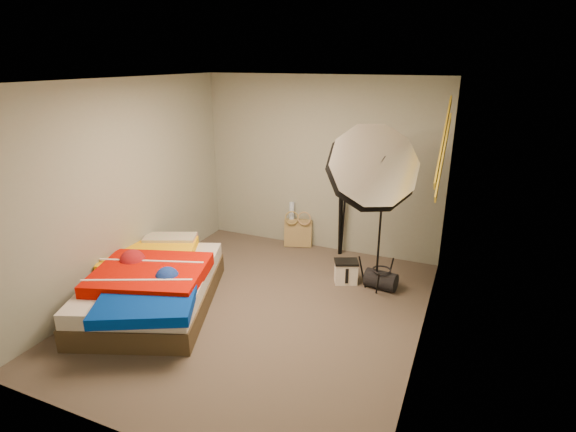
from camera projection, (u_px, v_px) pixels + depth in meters
The scene contains 15 objects.
floor at pixel (259, 310), 5.09m from camera, with size 4.00×4.00×0.00m, color #50443A.
ceiling at pixel (254, 80), 4.27m from camera, with size 4.00×4.00×0.00m, color silver.
wall_back at pixel (320, 166), 6.41m from camera, with size 3.50×3.50×0.00m, color gray.
wall_front at pixel (118, 292), 2.95m from camera, with size 3.50×3.50×0.00m, color gray.
wall_left at pixel (125, 187), 5.33m from camera, with size 4.00×4.00×0.00m, color gray.
wall_right at pixel (430, 229), 4.03m from camera, with size 4.00×4.00×0.00m, color gray.
tote_bag at pixel (298, 233), 6.78m from camera, with size 0.41×0.12×0.41m, color tan.
wrapping_roll at pixel (291, 224), 6.78m from camera, with size 0.08×0.08×0.67m, color #6792D1.
camera_case at pixel (346, 272), 5.68m from camera, with size 0.28×0.20×0.28m, color white.
duffel_bag at pixel (381, 280), 5.53m from camera, with size 0.23×0.23×0.38m, color black.
wall_stripe_upper at pixel (443, 140), 4.33m from camera, with size 0.02×1.10×0.10m, color gold.
wall_stripe_lower at pixel (443, 156), 4.61m from camera, with size 0.02×1.10×0.10m, color gold.
bed at pixel (152, 284), 5.09m from camera, with size 1.94×2.22×0.55m.
photo_umbrella at pixel (371, 170), 4.92m from camera, with size 1.07×1.11×2.15m.
camera_tripod at pixel (342, 208), 6.32m from camera, with size 0.09×0.09×1.23m.
Camera 1 is at (2.05, -3.96, 2.69)m, focal length 28.00 mm.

